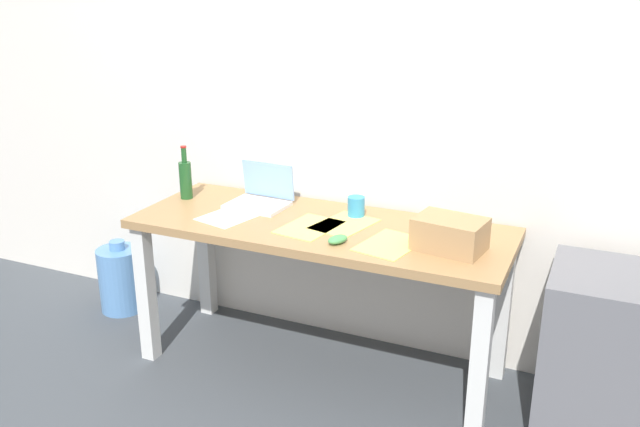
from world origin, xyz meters
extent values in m
plane|color=#42474C|center=(0.00, 0.00, 0.00)|extent=(8.00, 8.00, 0.00)
cube|color=silver|center=(0.00, 0.39, 1.30)|extent=(5.20, 0.08, 2.60)
cube|color=#A37A4C|center=(0.00, 0.00, 0.72)|extent=(1.73, 0.65, 0.04)
cube|color=silver|center=(-0.81, -0.27, 0.35)|extent=(0.07, 0.07, 0.70)
cube|color=silver|center=(0.81, -0.27, 0.35)|extent=(0.07, 0.07, 0.70)
cube|color=silver|center=(-0.81, 0.27, 0.35)|extent=(0.07, 0.07, 0.70)
cube|color=silver|center=(0.81, 0.27, 0.35)|extent=(0.07, 0.07, 0.70)
cube|color=silver|center=(-0.38, 0.09, 0.75)|extent=(0.29, 0.22, 0.02)
cube|color=#8CB7EA|center=(-0.37, 0.20, 0.85)|extent=(0.28, 0.04, 0.18)
cylinder|color=#1E5123|center=(-0.77, 0.07, 0.83)|extent=(0.06, 0.06, 0.19)
cylinder|color=#1E5123|center=(-0.77, 0.07, 0.96)|extent=(0.03, 0.03, 0.08)
cylinder|color=#B21E19|center=(-0.77, 0.07, 1.01)|extent=(0.03, 0.03, 0.01)
ellipsoid|color=#4C9E56|center=(0.16, -0.18, 0.76)|extent=(0.09, 0.12, 0.03)
cube|color=tan|center=(0.61, -0.06, 0.81)|extent=(0.30, 0.24, 0.13)
cylinder|color=#338CC6|center=(0.11, 0.16, 0.79)|extent=(0.08, 0.08, 0.09)
cube|color=#F4E06B|center=(-0.03, -0.06, 0.74)|extent=(0.25, 0.32, 0.00)
cube|color=white|center=(-0.42, -0.07, 0.74)|extent=(0.28, 0.34, 0.00)
cube|color=#F4E06B|center=(0.10, 0.04, 0.74)|extent=(0.27, 0.34, 0.00)
cube|color=#F4E06B|center=(0.37, -0.11, 0.74)|extent=(0.26, 0.33, 0.00)
cylinder|color=#598CC6|center=(-1.27, 0.09, 0.18)|extent=(0.24, 0.24, 0.37)
cylinder|color=#598CC6|center=(-1.27, 0.09, 0.39)|extent=(0.08, 0.08, 0.05)
cube|color=slate|center=(1.21, 0.02, 0.35)|extent=(0.40, 0.48, 0.71)
camera|label=1|loc=(1.17, -2.64, 1.81)|focal=38.07mm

